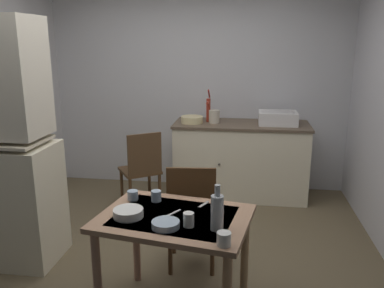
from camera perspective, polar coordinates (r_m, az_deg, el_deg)
The scene contains 21 objects.
ground_plane at distance 3.62m, azimuth -3.18°, elevation -16.16°, with size 4.86×4.86×0.00m, color brown.
wall_back at distance 5.10m, azimuth 0.92°, elevation 8.58°, with size 3.80×0.10×2.64m, color silver.
hutch_cabinet at distance 3.65m, azimuth -25.82°, elevation -1.10°, with size 0.87×0.53×2.04m.
counter_cabinet at distance 4.87m, azimuth 6.93°, elevation -2.25°, with size 1.59×0.64×0.90m.
sink_basin at distance 4.76m, azimuth 12.17°, elevation 3.69°, with size 0.44×0.34×0.15m.
hand_pump at distance 4.79m, azimuth 2.35°, elevation 5.19°, with size 0.05×0.27×0.39m.
mixing_bowl_counter at distance 4.74m, azimuth 0.00°, elevation 3.52°, with size 0.26×0.26×0.08m, color beige.
stoneware_crock at distance 4.75m, azimuth 3.20°, elevation 3.95°, with size 0.13×0.13×0.15m, color beige.
dining_table at distance 2.71m, azimuth -2.53°, elevation -12.38°, with size 1.08×0.85×0.74m.
chair_far_side at distance 3.28m, azimuth -0.04°, elevation -10.06°, with size 0.44×0.44×0.92m.
chair_by_counter at distance 4.47m, azimuth -7.21°, elevation -3.47°, with size 0.56×0.56×0.90m.
serving_bowl_wide at distance 2.50m, azimuth -3.80°, elevation -11.40°, with size 0.17×0.17×0.04m, color #9EB2C6.
soup_bowl_small at distance 2.66m, azimuth -9.11°, elevation -9.71°, with size 0.20×0.20×0.05m, color white.
teacup_cream at distance 2.50m, azimuth -0.48°, elevation -10.76°, with size 0.07×0.07×0.09m, color white.
mug_dark at distance 2.88m, azimuth -5.15°, elevation -7.41°, with size 0.07×0.07×0.08m, color #9EB2C6.
teacup_mint at distance 2.93m, azimuth -8.48°, elevation -7.26°, with size 0.08×0.08×0.07m, color #9EB2C6.
mug_tall at distance 2.29m, azimuth 4.59°, elevation -13.38°, with size 0.08×0.08×0.08m, color white.
glass_bottle at distance 2.43m, azimuth 3.62°, elevation -9.62°, with size 0.08×0.08×0.29m.
table_knife at distance 2.66m, azimuth -3.24°, elevation -10.10°, with size 0.22×0.02×0.01m, color silver.
teaspoon_near_bowl at distance 2.82m, azimuth 1.70°, elevation -8.62°, with size 0.12×0.02×0.01m, color beige.
teaspoon_by_cup at distance 2.64m, azimuth 4.22°, elevation -10.34°, with size 0.15×0.02×0.01m, color beige.
Camera 1 is at (0.62, -3.05, 1.85)m, focal length 37.27 mm.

